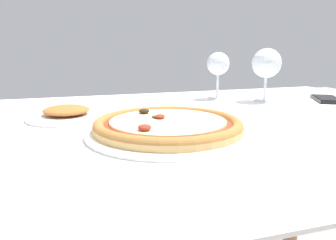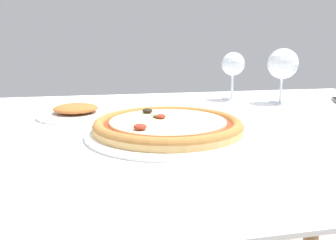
{
  "view_description": "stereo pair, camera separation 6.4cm",
  "coord_description": "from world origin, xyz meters",
  "px_view_note": "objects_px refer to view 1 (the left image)",
  "views": [
    {
      "loc": [
        -0.33,
        -0.7,
        0.88
      ],
      "look_at": [
        -0.14,
        -0.1,
        0.73
      ],
      "focal_mm": 35.0,
      "sensor_mm": 36.0,
      "label": 1
    },
    {
      "loc": [
        -0.27,
        -0.72,
        0.88
      ],
      "look_at": [
        -0.14,
        -0.1,
        0.73
      ],
      "focal_mm": 35.0,
      "sensor_mm": 36.0,
      "label": 2
    }
  ],
  "objects_px": {
    "pizza_plate": "(168,126)",
    "cell_phone": "(327,99)",
    "wine_glass_far_right": "(218,65)",
    "side_plate": "(66,114)",
    "wine_glass_far_left": "(267,64)",
    "dining_table": "(212,152)"
  },
  "relations": [
    {
      "from": "wine_glass_far_left",
      "to": "wine_glass_far_right",
      "type": "distance_m",
      "value": 0.15
    },
    {
      "from": "wine_glass_far_right",
      "to": "cell_phone",
      "type": "bearing_deg",
      "value": -22.96
    },
    {
      "from": "pizza_plate",
      "to": "wine_glass_far_left",
      "type": "distance_m",
      "value": 0.51
    },
    {
      "from": "cell_phone",
      "to": "side_plate",
      "type": "relative_size",
      "value": 0.86
    },
    {
      "from": "pizza_plate",
      "to": "wine_glass_far_right",
      "type": "distance_m",
      "value": 0.48
    },
    {
      "from": "dining_table",
      "to": "pizza_plate",
      "type": "bearing_deg",
      "value": -144.86
    },
    {
      "from": "pizza_plate",
      "to": "wine_glass_far_right",
      "type": "height_order",
      "value": "wine_glass_far_right"
    },
    {
      "from": "wine_glass_far_left",
      "to": "side_plate",
      "type": "height_order",
      "value": "wine_glass_far_left"
    },
    {
      "from": "pizza_plate",
      "to": "cell_phone",
      "type": "bearing_deg",
      "value": 21.69
    },
    {
      "from": "side_plate",
      "to": "cell_phone",
      "type": "bearing_deg",
      "value": 2.13
    },
    {
      "from": "dining_table",
      "to": "wine_glass_far_right",
      "type": "xyz_separation_m",
      "value": [
        0.14,
        0.28,
        0.19
      ]
    },
    {
      "from": "wine_glass_far_left",
      "to": "side_plate",
      "type": "xyz_separation_m",
      "value": [
        -0.6,
        -0.07,
        -0.11
      ]
    },
    {
      "from": "wine_glass_far_left",
      "to": "cell_phone",
      "type": "bearing_deg",
      "value": -12.29
    },
    {
      "from": "wine_glass_far_left",
      "to": "pizza_plate",
      "type": "bearing_deg",
      "value": -144.89
    },
    {
      "from": "cell_phone",
      "to": "side_plate",
      "type": "xyz_separation_m",
      "value": [
        -0.8,
        -0.03,
        0.01
      ]
    },
    {
      "from": "wine_glass_far_left",
      "to": "wine_glass_far_right",
      "type": "height_order",
      "value": "wine_glass_far_left"
    },
    {
      "from": "cell_phone",
      "to": "pizza_plate",
      "type": "bearing_deg",
      "value": -158.31
    },
    {
      "from": "dining_table",
      "to": "side_plate",
      "type": "xyz_separation_m",
      "value": [
        -0.34,
        0.11,
        0.09
      ]
    },
    {
      "from": "dining_table",
      "to": "cell_phone",
      "type": "xyz_separation_m",
      "value": [
        0.46,
        0.14,
        0.09
      ]
    },
    {
      "from": "wine_glass_far_left",
      "to": "dining_table",
      "type": "bearing_deg",
      "value": -144.9
    },
    {
      "from": "wine_glass_far_right",
      "to": "side_plate",
      "type": "xyz_separation_m",
      "value": [
        -0.48,
        -0.17,
        -0.1
      ]
    },
    {
      "from": "wine_glass_far_right",
      "to": "cell_phone",
      "type": "height_order",
      "value": "wine_glass_far_right"
    }
  ]
}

